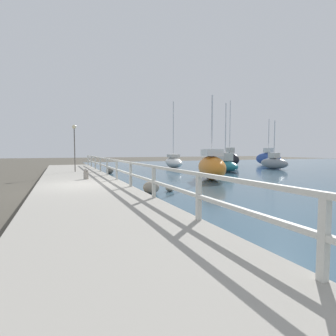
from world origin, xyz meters
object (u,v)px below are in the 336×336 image
object	(u,v)px
mooring_bollard	(86,174)
sailboat_gray	(274,163)
sailboat_teal	(225,164)
sailboat_white	(173,162)
sailboat_black	(229,158)
sailboat_orange	(211,166)
sailboat_blue	(268,158)
dock_lamp	(74,136)

from	to	relation	value
mooring_bollard	sailboat_gray	bearing A→B (deg)	16.44
sailboat_teal	sailboat_gray	bearing A→B (deg)	18.03
sailboat_gray	sailboat_white	xyz separation A→B (m)	(-8.53, 5.66, -0.00)
sailboat_black	sailboat_white	xyz separation A→B (m)	(-7.29, -0.02, -0.28)
mooring_bollard	sailboat_teal	world-z (taller)	sailboat_teal
mooring_bollard	sailboat_orange	xyz separation A→B (m)	(7.49, -0.58, 0.27)
sailboat_gray	sailboat_blue	size ratio (longest dim) A/B	0.84
sailboat_black	sailboat_blue	world-z (taller)	sailboat_black
sailboat_white	sailboat_orange	distance (m)	12.00
mooring_bollard	sailboat_gray	world-z (taller)	sailboat_gray
sailboat_white	mooring_bollard	bearing A→B (deg)	-120.88
sailboat_black	dock_lamp	bearing A→B (deg)	-152.49
sailboat_blue	sailboat_orange	world-z (taller)	sailboat_blue
sailboat_black	sailboat_gray	bearing A→B (deg)	-68.02
sailboat_gray	sailboat_orange	world-z (taller)	sailboat_orange
dock_lamp	sailboat_gray	xyz separation A→B (m)	(18.83, 0.01, -2.23)
sailboat_black	sailboat_blue	xyz separation A→B (m)	(5.42, -0.51, -0.02)
sailboat_blue	sailboat_orange	size ratio (longest dim) A/B	1.09
sailboat_blue	sailboat_orange	bearing A→B (deg)	-151.22
dock_lamp	sailboat_teal	distance (m)	12.68
sailboat_gray	sailboat_black	bearing A→B (deg)	108.80
sailboat_gray	sailboat_black	xyz separation A→B (m)	(-1.24, 5.67, 0.27)
dock_lamp	sailboat_teal	xyz separation A→B (m)	(12.45, -0.79, -2.25)
dock_lamp	sailboat_orange	distance (m)	10.04
sailboat_orange	sailboat_black	bearing A→B (deg)	66.80
dock_lamp	sailboat_teal	size ratio (longest dim) A/B	0.57
sailboat_white	sailboat_orange	size ratio (longest dim) A/B	1.35
sailboat_teal	sailboat_blue	bearing A→B (deg)	40.36
sailboat_black	sailboat_blue	distance (m)	5.45
sailboat_teal	sailboat_gray	size ratio (longest dim) A/B	1.24
mooring_bollard	dock_lamp	world-z (taller)	dock_lamp
sailboat_teal	sailboat_orange	xyz separation A→B (m)	(-4.70, -5.27, 0.22)
sailboat_teal	sailboat_orange	world-z (taller)	sailboat_teal
sailboat_gray	sailboat_blue	world-z (taller)	sailboat_blue
sailboat_black	sailboat_white	bearing A→B (deg)	-170.26
sailboat_teal	sailboat_black	size ratio (longest dim) A/B	0.77
mooring_bollard	dock_lamp	distance (m)	5.94
dock_lamp	sailboat_orange	size ratio (longest dim) A/B	0.65
mooring_bollard	sailboat_black	bearing A→B (deg)	32.77
mooring_bollard	dock_lamp	xyz separation A→B (m)	(-0.26, 5.47, 2.30)
dock_lamp	sailboat_gray	bearing A→B (deg)	0.03
sailboat_blue	sailboat_white	size ratio (longest dim) A/B	0.81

